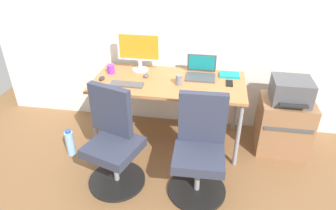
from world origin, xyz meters
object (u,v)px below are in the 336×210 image
side_cabinet (283,125)px  printer (291,91)px  water_bottle_on_floor (70,143)px  desktop_monitor (139,49)px  office_chair_left (113,143)px  office_chair_right (199,151)px  open_laptop (201,71)px  coffee_mug (111,69)px

side_cabinet → printer: printer is taller
water_bottle_on_floor → desktop_monitor: bearing=45.9°
office_chair_left → office_chair_right: size_ratio=1.00×
office_chair_right → water_bottle_on_floor: size_ratio=3.03×
office_chair_right → water_bottle_on_floor: (-1.39, 0.26, -0.28)m
water_bottle_on_floor → desktop_monitor: size_ratio=0.65×
side_cabinet → printer: 0.42m
office_chair_left → open_laptop: bearing=50.2°
water_bottle_on_floor → coffee_mug: coffee_mug is taller
side_cabinet → office_chair_left: bearing=-155.8°
office_chair_right → printer: size_ratio=2.35×
office_chair_left → printer: 1.83m
printer → coffee_mug: (-1.90, 0.06, 0.08)m
office_chair_left → water_bottle_on_floor: office_chair_left is taller
printer → water_bottle_on_floor: 2.36m
desktop_monitor → coffee_mug: bearing=-156.0°
side_cabinet → open_laptop: open_laptop is taller
open_laptop → coffee_mug: size_ratio=3.37×
office_chair_left → water_bottle_on_floor: 0.71m
office_chair_right → desktop_monitor: size_ratio=1.96×
side_cabinet → desktop_monitor: desktop_monitor is taller
printer → water_bottle_on_floor: (-2.24, -0.47, -0.57)m
office_chair_left → desktop_monitor: (0.04, 0.93, 0.58)m
printer → coffee_mug: size_ratio=4.35×
water_bottle_on_floor → office_chair_left: bearing=-24.1°
printer → open_laptop: (-0.92, 0.13, 0.09)m
printer → water_bottle_on_floor: size_ratio=1.29×
office_chair_left → side_cabinet: office_chair_left is taller
office_chair_right → open_laptop: open_laptop is taller
printer → desktop_monitor: size_ratio=0.83×
office_chair_left → desktop_monitor: bearing=87.4°
water_bottle_on_floor → coffee_mug: size_ratio=3.37×
printer → open_laptop: bearing=171.7°
side_cabinet → water_bottle_on_floor: side_cabinet is taller
open_laptop → office_chair_left: bearing=-129.8°
coffee_mug → office_chair_left: bearing=-72.3°
office_chair_right → printer: 1.17m
side_cabinet → coffee_mug: (-1.90, 0.06, 0.50)m
office_chair_right → office_chair_left: bearing=-179.8°
printer → office_chair_right: bearing=-139.3°
side_cabinet → open_laptop: size_ratio=1.94×
side_cabinet → coffee_mug: 1.96m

